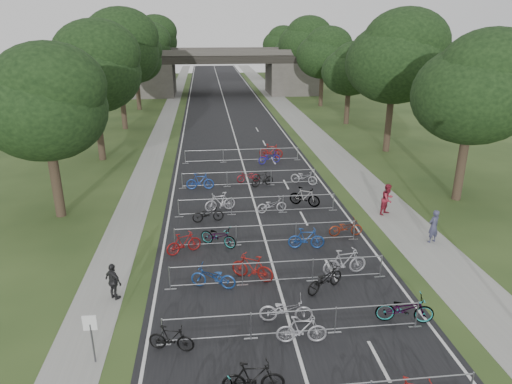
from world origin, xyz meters
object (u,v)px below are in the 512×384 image
bike_1 (253,378)px  pedestrian_c (113,282)px  pedestrian_b (388,199)px  overpass_bridge (222,72)px  pedestrian_a (433,226)px  park_sign (91,330)px

bike_1 → pedestrian_c: pedestrian_c is taller
pedestrian_b → overpass_bridge: bearing=63.3°
pedestrian_a → park_sign: bearing=5.1°
bike_1 → pedestrian_b: size_ratio=1.03×
pedestrian_c → overpass_bridge: bearing=-54.5°
park_sign → pedestrian_b: bearing=37.7°
overpass_bridge → pedestrian_a: size_ratio=17.50×
bike_1 → pedestrian_b: (9.30, 13.06, 0.36)m
overpass_bridge → pedestrian_b: (7.59, -50.90, -2.60)m
park_sign → pedestrian_c: size_ratio=1.15×
overpass_bridge → pedestrian_b: overpass_bridge is taller
pedestrian_a → overpass_bridge: bearing=-101.4°
overpass_bridge → pedestrian_b: size_ratio=16.62×
overpass_bridge → park_sign: (-6.80, -62.00, -2.27)m
park_sign → pedestrian_a: bearing=25.4°
park_sign → bike_1: (5.09, -1.96, -0.69)m
overpass_bridge → pedestrian_a: bearing=-81.2°
pedestrian_a → pedestrian_c: bearing=-7.3°
pedestrian_a → pedestrian_c: size_ratio=1.12×
overpass_bridge → pedestrian_c: bearing=-96.7°
pedestrian_a → bike_1: bearing=21.8°
pedestrian_c → park_sign: bearing=132.2°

